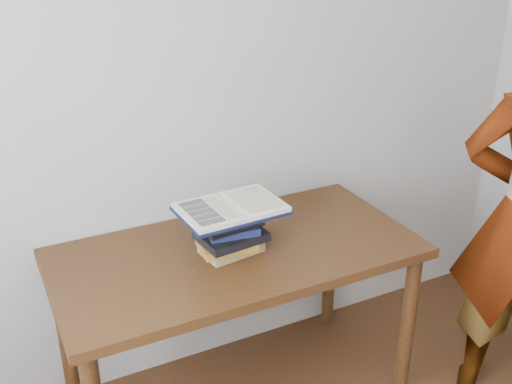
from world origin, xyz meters
TOP-DOWN VIEW (x-y plane):
  - desk at (0.05, 1.38)m, footprint 1.42×0.71m
  - book_stack at (0.01, 1.36)m, footprint 0.26×0.21m
  - open_book at (0.02, 1.35)m, footprint 0.40×0.29m

SIDE VIEW (x-z plane):
  - desk at x=0.05m, z-range 0.28..1.05m
  - book_stack at x=0.01m, z-range 0.77..0.95m
  - open_book at x=0.02m, z-range 0.94..0.97m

